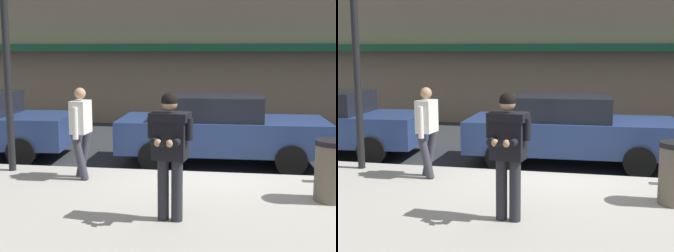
{
  "view_description": "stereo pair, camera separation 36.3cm",
  "coord_description": "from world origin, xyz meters",
  "views": [
    {
      "loc": [
        0.29,
        -9.17,
        2.5
      ],
      "look_at": [
        -0.62,
        -2.99,
        1.49
      ],
      "focal_mm": 50.0,
      "sensor_mm": 36.0,
      "label": 1
    },
    {
      "loc": [
        0.64,
        -9.1,
        2.5
      ],
      "look_at": [
        -0.62,
        -2.99,
        1.49
      ],
      "focal_mm": 50.0,
      "sensor_mm": 36.0,
      "label": 2
    }
  ],
  "objects": [
    {
      "name": "ground_plane",
      "position": [
        0.0,
        0.0,
        0.0
      ],
      "size": [
        80.0,
        80.0,
        0.0
      ],
      "primitive_type": "plane",
      "color": "#2B2D30"
    },
    {
      "name": "sidewalk",
      "position": [
        1.0,
        -2.85,
        0.07
      ],
      "size": [
        32.0,
        5.3,
        0.14
      ],
      "primitive_type": "cube",
      "color": "#A8A399",
      "rests_on": "ground"
    },
    {
      "name": "curb_paint_line",
      "position": [
        1.0,
        0.05,
        0.0
      ],
      "size": [
        28.0,
        0.12,
        0.01
      ],
      "primitive_type": "cube",
      "color": "silver",
      "rests_on": "ground"
    },
    {
      "name": "parked_sedan_mid",
      "position": [
        -0.06,
        1.09,
        0.79
      ],
      "size": [
        4.54,
        2.02,
        1.54
      ],
      "color": "navy",
      "rests_on": "ground"
    },
    {
      "name": "man_texting_on_phone",
      "position": [
        -0.61,
        -2.95,
        1.25
      ],
      "size": [
        0.64,
        0.62,
        1.81
      ],
      "color": "#23232B",
      "rests_on": "sidewalk"
    },
    {
      "name": "pedestrian_in_light_coat",
      "position": [
        -2.54,
        -1.02,
        1.11
      ],
      "size": [
        0.35,
        0.6,
        1.7
      ],
      "color": "#33333D",
      "rests_on": "sidewalk"
    },
    {
      "name": "street_lamp_post",
      "position": [
        -4.11,
        -0.65,
        3.14
      ],
      "size": [
        0.36,
        0.36,
        4.88
      ],
      "color": "black",
      "rests_on": "sidewalk"
    }
  ]
}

